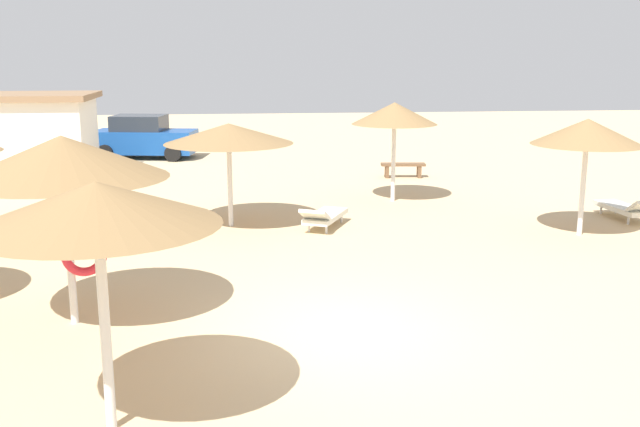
# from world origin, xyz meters

# --- Properties ---
(ground_plane) EXTENTS (80.00, 80.00, 0.00)m
(ground_plane) POSITION_xyz_m (0.00, 0.00, 0.00)
(ground_plane) COLOR #D1B284
(parasol_0) EXTENTS (2.53, 2.53, 2.73)m
(parasol_0) POSITION_xyz_m (6.41, 5.38, 2.42)
(parasol_0) COLOR silver
(parasol_0) RESTS_ON ground
(parasol_1) EXTENTS (2.69, 2.69, 2.88)m
(parasol_1) POSITION_xyz_m (-3.03, -2.63, 2.62)
(parasol_1) COLOR silver
(parasol_1) RESTS_ON ground
(parasol_2) EXTENTS (3.13, 3.13, 2.53)m
(parasol_2) POSITION_xyz_m (-1.75, 7.16, 2.28)
(parasol_2) COLOR silver
(parasol_2) RESTS_ON ground
(parasol_6) EXTENTS (3.19, 3.19, 2.99)m
(parasol_6) POSITION_xyz_m (-4.17, 0.82, 2.64)
(parasol_6) COLOR silver
(parasol_6) RESTS_ON ground
(parasol_7) EXTENTS (2.42, 2.42, 2.82)m
(parasol_7) POSITION_xyz_m (2.85, 9.75, 2.50)
(parasol_7) COLOR silver
(parasol_7) RESTS_ON ground
(lounger_0) EXTENTS (0.81, 1.95, 0.69)m
(lounger_0) POSITION_xyz_m (8.28, 6.73, 0.31)
(lounger_0) COLOR silver
(lounger_0) RESTS_ON ground
(lounger_2) EXTENTS (1.39, 2.00, 0.65)m
(lounger_2) POSITION_xyz_m (0.50, 6.66, 0.31)
(lounger_2) COLOR silver
(lounger_2) RESTS_ON ground
(bench_0) EXTENTS (1.53, 0.56, 0.49)m
(bench_0) POSITION_xyz_m (4.02, 13.61, 0.35)
(bench_0) COLOR brown
(bench_0) RESTS_ON ground
(bench_1) EXTENTS (0.41, 1.50, 0.49)m
(bench_1) POSITION_xyz_m (-5.65, 12.95, 0.35)
(bench_1) COLOR brown
(bench_1) RESTS_ON ground
(parked_car) EXTENTS (4.23, 2.52, 1.72)m
(parked_car) POSITION_xyz_m (-5.33, 19.29, 0.82)
(parked_car) COLOR #194C9E
(parked_car) RESTS_ON ground
(beach_cabana) EXTENTS (4.51, 3.32, 2.84)m
(beach_cabana) POSITION_xyz_m (-8.63, 15.04, 1.44)
(beach_cabana) COLOR white
(beach_cabana) RESTS_ON ground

